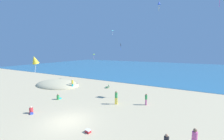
# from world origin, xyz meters

# --- Properties ---
(ground_plane) EXTENTS (120.00, 120.00, 0.00)m
(ground_plane) POSITION_xyz_m (0.00, 10.00, 0.00)
(ground_plane) COLOR #C6B58C
(ocean_water) EXTENTS (120.00, 60.00, 0.05)m
(ocean_water) POSITION_xyz_m (0.00, 48.09, 0.03)
(ocean_water) COLOR teal
(ocean_water) RESTS_ON ground_plane
(dune_mound) EXTENTS (9.50, 6.65, 1.96)m
(dune_mound) POSITION_xyz_m (-13.05, 9.85, 0.00)
(dune_mound) COLOR #C3B78D
(dune_mound) RESTS_ON ground_plane
(beach_chair_mid_beach) EXTENTS (0.87, 0.86, 0.60)m
(beach_chair_mid_beach) POSITION_xyz_m (-3.09, 12.86, 0.27)
(beach_chair_mid_beach) COLOR #2D9956
(beach_chair_mid_beach) RESTS_ON ground_plane
(beach_chair_near_camera) EXTENTS (0.85, 0.82, 0.63)m
(beach_chair_near_camera) POSITION_xyz_m (-9.79, 9.99, 0.28)
(beach_chair_near_camera) COLOR black
(beach_chair_near_camera) RESTS_ON ground_plane
(cooler_box) EXTENTS (0.51, 0.41, 0.25)m
(cooler_box) POSITION_xyz_m (2.99, -0.55, 0.13)
(cooler_box) COLOR red
(cooler_box) RESTS_ON ground_plane
(person_0) EXTENTS (0.47, 0.69, 0.79)m
(person_0) POSITION_xyz_m (-5.95, 4.04, 0.29)
(person_0) COLOR green
(person_0) RESTS_ON ground_plane
(person_1) EXTENTS (0.48, 0.48, 1.74)m
(person_1) POSITION_xyz_m (2.04, 6.37, 1.01)
(person_1) COLOR yellow
(person_1) RESTS_ON ground_plane
(person_2) EXTENTS (0.58, 0.69, 0.77)m
(person_2) POSITION_xyz_m (8.94, 1.05, 0.28)
(person_2) COLOR black
(person_2) RESTS_ON ground_plane
(person_3) EXTENTS (0.73, 0.59, 0.82)m
(person_3) POSITION_xyz_m (-4.81, -0.60, 0.30)
(person_3) COLOR red
(person_3) RESTS_ON ground_plane
(person_4) EXTENTS (0.41, 0.41, 1.46)m
(person_4) POSITION_xyz_m (5.46, 7.98, 0.84)
(person_4) COLOR #D8599E
(person_4) RESTS_ON ground_plane
(person_5) EXTENTS (0.34, 0.34, 1.65)m
(person_5) POSITION_xyz_m (-8.66, 9.61, 0.95)
(person_5) COLOR #19ADB2
(person_5) RESTS_ON ground_plane
(person_6) EXTENTS (0.47, 0.47, 1.73)m
(person_6) POSITION_xyz_m (10.71, 0.98, 1.00)
(person_6) COLOR purple
(person_6) RESTS_ON ground_plane
(kite_teal) EXTENTS (0.42, 0.51, 1.19)m
(kite_teal) POSITION_xyz_m (-6.56, 21.02, 11.57)
(kite_teal) COLOR #1EADAD
(kite_black) EXTENTS (0.25, 0.63, 1.37)m
(kite_black) POSITION_xyz_m (-1.80, 15.52, 7.88)
(kite_black) COLOR black
(kite_lime) EXTENTS (0.71, 0.82, 1.83)m
(kite_lime) POSITION_xyz_m (-12.38, 21.33, 5.89)
(kite_lime) COLOR #99DB33
(kite_yellow) EXTENTS (0.73, 0.88, 1.76)m
(kite_yellow) POSITION_xyz_m (-3.18, -0.83, 5.93)
(kite_yellow) COLOR yellow
(kite_blue) EXTENTS (0.47, 0.57, 1.66)m
(kite_blue) POSITION_xyz_m (4.63, 17.23, 14.95)
(kite_blue) COLOR blue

